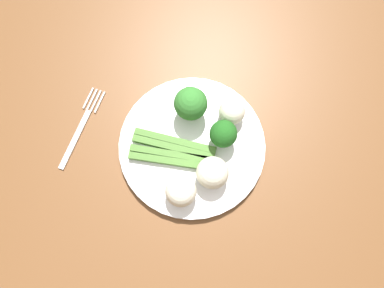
{
  "coord_description": "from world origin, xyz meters",
  "views": [
    {
      "loc": [
        0.08,
        -0.11,
        1.37
      ],
      "look_at": [
        0.04,
        0.05,
        0.77
      ],
      "focal_mm": 32.96,
      "sensor_mm": 36.0,
      "label": 1
    }
  ],
  "objects_px": {
    "cauliflower_edge": "(232,112)",
    "cauliflower_front": "(212,173)",
    "dining_table": "(168,180)",
    "asparagus_bundle": "(173,151)",
    "fork": "(81,127)",
    "broccoli_right": "(191,104)",
    "cauliflower_back_right": "(181,191)",
    "plate": "(192,146)",
    "broccoli_front_left": "(223,134)"
  },
  "relations": [
    {
      "from": "broccoli_right",
      "to": "fork",
      "type": "xyz_separation_m",
      "value": [
        -0.19,
        -0.07,
        -0.05
      ]
    },
    {
      "from": "plate",
      "to": "fork",
      "type": "bearing_deg",
      "value": -178.29
    },
    {
      "from": "plate",
      "to": "fork",
      "type": "xyz_separation_m",
      "value": [
        -0.21,
        -0.01,
        -0.01
      ]
    },
    {
      "from": "plate",
      "to": "asparagus_bundle",
      "type": "distance_m",
      "value": 0.04
    },
    {
      "from": "cauliflower_front",
      "to": "fork",
      "type": "height_order",
      "value": "cauliflower_front"
    },
    {
      "from": "broccoli_right",
      "to": "dining_table",
      "type": "bearing_deg",
      "value": -101.92
    },
    {
      "from": "asparagus_bundle",
      "to": "broccoli_right",
      "type": "height_order",
      "value": "broccoli_right"
    },
    {
      "from": "dining_table",
      "to": "asparagus_bundle",
      "type": "bearing_deg",
      "value": 75.09
    },
    {
      "from": "broccoli_right",
      "to": "cauliflower_edge",
      "type": "distance_m",
      "value": 0.08
    },
    {
      "from": "plate",
      "to": "broccoli_right",
      "type": "height_order",
      "value": "broccoli_right"
    },
    {
      "from": "dining_table",
      "to": "cauliflower_front",
      "type": "xyz_separation_m",
      "value": [
        0.09,
        0.01,
        0.14
      ]
    },
    {
      "from": "cauliflower_back_right",
      "to": "cauliflower_edge",
      "type": "relative_size",
      "value": 1.12
    },
    {
      "from": "plate",
      "to": "cauliflower_edge",
      "type": "xyz_separation_m",
      "value": [
        0.06,
        0.07,
        0.03
      ]
    },
    {
      "from": "cauliflower_front",
      "to": "broccoli_right",
      "type": "bearing_deg",
      "value": 119.36
    },
    {
      "from": "plate",
      "to": "broccoli_right",
      "type": "bearing_deg",
      "value": 104.26
    },
    {
      "from": "dining_table",
      "to": "plate",
      "type": "bearing_deg",
      "value": 54.0
    },
    {
      "from": "fork",
      "to": "cauliflower_back_right",
      "type": "bearing_deg",
      "value": -103.14
    },
    {
      "from": "plate",
      "to": "cauliflower_back_right",
      "type": "height_order",
      "value": "cauliflower_back_right"
    },
    {
      "from": "asparagus_bundle",
      "to": "fork",
      "type": "height_order",
      "value": "asparagus_bundle"
    },
    {
      "from": "cauliflower_back_right",
      "to": "cauliflower_front",
      "type": "relative_size",
      "value": 0.95
    },
    {
      "from": "broccoli_front_left",
      "to": "broccoli_right",
      "type": "relative_size",
      "value": 0.82
    },
    {
      "from": "cauliflower_back_right",
      "to": "cauliflower_edge",
      "type": "bearing_deg",
      "value": 70.02
    },
    {
      "from": "dining_table",
      "to": "plate",
      "type": "distance_m",
      "value": 0.12
    },
    {
      "from": "fork",
      "to": "broccoli_right",
      "type": "bearing_deg",
      "value": -62.73
    },
    {
      "from": "broccoli_right",
      "to": "cauliflower_back_right",
      "type": "xyz_separation_m",
      "value": [
        0.02,
        -0.15,
        -0.02
      ]
    },
    {
      "from": "cauliflower_edge",
      "to": "cauliflower_front",
      "type": "bearing_deg",
      "value": -95.91
    },
    {
      "from": "cauliflower_edge",
      "to": "fork",
      "type": "bearing_deg",
      "value": -164.41
    },
    {
      "from": "dining_table",
      "to": "cauliflower_front",
      "type": "distance_m",
      "value": 0.16
    },
    {
      "from": "plate",
      "to": "cauliflower_back_right",
      "type": "relative_size",
      "value": 5.0
    },
    {
      "from": "dining_table",
      "to": "plate",
      "type": "relative_size",
      "value": 4.95
    },
    {
      "from": "cauliflower_front",
      "to": "fork",
      "type": "distance_m",
      "value": 0.26
    },
    {
      "from": "asparagus_bundle",
      "to": "broccoli_front_left",
      "type": "bearing_deg",
      "value": -153.35
    },
    {
      "from": "dining_table",
      "to": "fork",
      "type": "relative_size",
      "value": 7.89
    },
    {
      "from": "dining_table",
      "to": "cauliflower_back_right",
      "type": "height_order",
      "value": "cauliflower_back_right"
    },
    {
      "from": "cauliflower_back_right",
      "to": "cauliflower_front",
      "type": "xyz_separation_m",
      "value": [
        0.05,
        0.04,
        0.0
      ]
    },
    {
      "from": "dining_table",
      "to": "asparagus_bundle",
      "type": "xyz_separation_m",
      "value": [
        0.01,
        0.03,
        0.12
      ]
    },
    {
      "from": "plate",
      "to": "cauliflower_edge",
      "type": "relative_size",
      "value": 5.58
    },
    {
      "from": "broccoli_front_left",
      "to": "cauliflower_front",
      "type": "distance_m",
      "value": 0.07
    },
    {
      "from": "plate",
      "to": "cauliflower_back_right",
      "type": "xyz_separation_m",
      "value": [
        0.0,
        -0.09,
        0.03
      ]
    },
    {
      "from": "plate",
      "to": "cauliflower_front",
      "type": "bearing_deg",
      "value": -46.48
    },
    {
      "from": "plate",
      "to": "asparagus_bundle",
      "type": "xyz_separation_m",
      "value": [
        -0.03,
        -0.02,
        0.01
      ]
    },
    {
      "from": "broccoli_right",
      "to": "cauliflower_edge",
      "type": "height_order",
      "value": "broccoli_right"
    },
    {
      "from": "dining_table",
      "to": "broccoli_front_left",
      "type": "distance_m",
      "value": 0.19
    },
    {
      "from": "asparagus_bundle",
      "to": "cauliflower_front",
      "type": "relative_size",
      "value": 2.71
    },
    {
      "from": "fork",
      "to": "broccoli_front_left",
      "type": "bearing_deg",
      "value": -75.64
    },
    {
      "from": "cauliflower_front",
      "to": "cauliflower_back_right",
      "type": "bearing_deg",
      "value": -137.67
    },
    {
      "from": "cauliflower_back_right",
      "to": "dining_table",
      "type": "bearing_deg",
      "value": 138.84
    },
    {
      "from": "plate",
      "to": "fork",
      "type": "height_order",
      "value": "plate"
    },
    {
      "from": "cauliflower_back_right",
      "to": "cauliflower_front",
      "type": "height_order",
      "value": "cauliflower_front"
    },
    {
      "from": "asparagus_bundle",
      "to": "broccoli_front_left",
      "type": "height_order",
      "value": "broccoli_front_left"
    }
  ]
}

